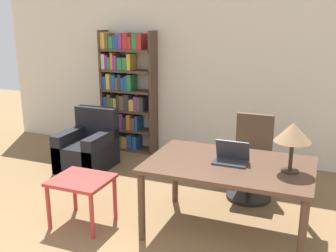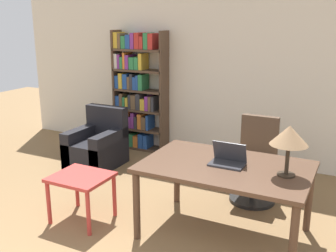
{
  "view_description": "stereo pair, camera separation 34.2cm",
  "coord_description": "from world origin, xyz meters",
  "px_view_note": "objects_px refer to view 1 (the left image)",
  "views": [
    {
      "loc": [
        1.29,
        -1.2,
        2.11
      ],
      "look_at": [
        -0.22,
        2.56,
        1.0
      ],
      "focal_mm": 42.0,
      "sensor_mm": 36.0,
      "label": 1
    },
    {
      "loc": [
        1.6,
        -1.06,
        2.11
      ],
      "look_at": [
        -0.22,
        2.56,
        1.0
      ],
      "focal_mm": 42.0,
      "sensor_mm": 36.0,
      "label": 2
    }
  ],
  "objects_px": {
    "armchair": "(88,149)",
    "desk": "(229,171)",
    "table_lamp": "(293,133)",
    "side_table_blue": "(82,186)",
    "office_chair": "(251,161)",
    "bookshelf": "(125,93)",
    "laptop": "(231,158)"
  },
  "relations": [
    {
      "from": "armchair",
      "to": "desk",
      "type": "bearing_deg",
      "value": -23.69
    },
    {
      "from": "table_lamp",
      "to": "bookshelf",
      "type": "distance_m",
      "value": 3.41
    },
    {
      "from": "table_lamp",
      "to": "office_chair",
      "type": "xyz_separation_m",
      "value": [
        -0.51,
        0.95,
        -0.66
      ]
    },
    {
      "from": "desk",
      "to": "armchair",
      "type": "distance_m",
      "value": 2.55
    },
    {
      "from": "desk",
      "to": "table_lamp",
      "type": "bearing_deg",
      "value": -0.65
    },
    {
      "from": "table_lamp",
      "to": "office_chair",
      "type": "relative_size",
      "value": 0.46
    },
    {
      "from": "table_lamp",
      "to": "armchair",
      "type": "relative_size",
      "value": 0.55
    },
    {
      "from": "laptop",
      "to": "table_lamp",
      "type": "xyz_separation_m",
      "value": [
        0.56,
        -0.03,
        0.32
      ]
    },
    {
      "from": "side_table_blue",
      "to": "armchair",
      "type": "height_order",
      "value": "armchair"
    },
    {
      "from": "desk",
      "to": "laptop",
      "type": "relative_size",
      "value": 4.83
    },
    {
      "from": "armchair",
      "to": "bookshelf",
      "type": "height_order",
      "value": "bookshelf"
    },
    {
      "from": "office_chair",
      "to": "side_table_blue",
      "type": "relative_size",
      "value": 1.71
    },
    {
      "from": "table_lamp",
      "to": "side_table_blue",
      "type": "height_order",
      "value": "table_lamp"
    },
    {
      "from": "armchair",
      "to": "bookshelf",
      "type": "relative_size",
      "value": 0.44
    },
    {
      "from": "desk",
      "to": "side_table_blue",
      "type": "bearing_deg",
      "value": -164.57
    },
    {
      "from": "side_table_blue",
      "to": "bookshelf",
      "type": "height_order",
      "value": "bookshelf"
    },
    {
      "from": "side_table_blue",
      "to": "armchair",
      "type": "xyz_separation_m",
      "value": [
        -0.85,
        1.41,
        -0.15
      ]
    },
    {
      "from": "desk",
      "to": "office_chair",
      "type": "height_order",
      "value": "office_chair"
    },
    {
      "from": "office_chair",
      "to": "side_table_blue",
      "type": "distance_m",
      "value": 2.02
    },
    {
      "from": "office_chair",
      "to": "bookshelf",
      "type": "xyz_separation_m",
      "value": [
        -2.26,
        1.04,
        0.49
      ]
    },
    {
      "from": "laptop",
      "to": "bookshelf",
      "type": "height_order",
      "value": "bookshelf"
    },
    {
      "from": "table_lamp",
      "to": "armchair",
      "type": "distance_m",
      "value": 3.16
    },
    {
      "from": "side_table_blue",
      "to": "bookshelf",
      "type": "bearing_deg",
      "value": 107.33
    },
    {
      "from": "armchair",
      "to": "office_chair",
      "type": "bearing_deg",
      "value": -1.67
    },
    {
      "from": "desk",
      "to": "side_table_blue",
      "type": "relative_size",
      "value": 2.71
    },
    {
      "from": "table_lamp",
      "to": "bookshelf",
      "type": "xyz_separation_m",
      "value": [
        -2.77,
        1.99,
        -0.17
      ]
    },
    {
      "from": "laptop",
      "to": "office_chair",
      "type": "distance_m",
      "value": 0.99
    },
    {
      "from": "desk",
      "to": "office_chair",
      "type": "xyz_separation_m",
      "value": [
        0.06,
        0.94,
        -0.21
      ]
    },
    {
      "from": "laptop",
      "to": "office_chair",
      "type": "relative_size",
      "value": 0.33
    },
    {
      "from": "table_lamp",
      "to": "armchair",
      "type": "height_order",
      "value": "table_lamp"
    },
    {
      "from": "side_table_blue",
      "to": "armchair",
      "type": "relative_size",
      "value": 0.7
    },
    {
      "from": "desk",
      "to": "armchair",
      "type": "relative_size",
      "value": 1.89
    }
  ]
}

